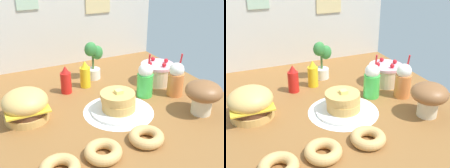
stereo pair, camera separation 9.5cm
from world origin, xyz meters
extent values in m
cube|color=brown|center=(0.00, 0.00, -0.01)|extent=(1.91, 2.15, 0.02)
cube|color=beige|center=(0.00, 1.07, 0.51)|extent=(1.91, 0.03, 1.01)
cube|color=beige|center=(0.36, 1.05, 0.60)|extent=(0.25, 0.01, 0.24)
cylinder|color=white|center=(0.05, -0.01, 0.00)|extent=(0.50, 0.50, 0.00)
cylinder|color=#DBA859|center=(-0.55, 0.17, 0.03)|extent=(0.29, 0.29, 0.05)
cylinder|color=#59331E|center=(-0.55, 0.17, 0.07)|extent=(0.27, 0.27, 0.04)
cube|color=yellow|center=(-0.55, 0.17, 0.10)|extent=(0.28, 0.28, 0.01)
ellipsoid|color=#E5B260|center=(-0.55, 0.17, 0.13)|extent=(0.30, 0.30, 0.17)
cylinder|color=white|center=(0.05, -0.01, 0.01)|extent=(0.39, 0.39, 0.02)
cylinder|color=#E0AD5B|center=(0.05, -0.01, 0.04)|extent=(0.24, 0.24, 0.03)
cylinder|color=#E0AD5B|center=(0.05, -0.01, 0.07)|extent=(0.24, 0.24, 0.03)
cylinder|color=#E0AD5B|center=(0.05, -0.01, 0.10)|extent=(0.24, 0.24, 0.03)
cylinder|color=#E0AD5B|center=(0.04, -0.01, 0.13)|extent=(0.24, 0.24, 0.03)
cube|color=#F7E072|center=(0.05, -0.01, 0.16)|extent=(0.05, 0.05, 0.02)
cylinder|color=beige|center=(0.57, 0.29, 0.07)|extent=(0.27, 0.27, 0.15)
cylinder|color=#F2B2C6|center=(0.57, 0.29, 0.16)|extent=(0.28, 0.28, 0.02)
sphere|color=red|center=(0.66, 0.28, 0.19)|extent=(0.04, 0.04, 0.04)
sphere|color=red|center=(0.58, 0.37, 0.19)|extent=(0.04, 0.04, 0.04)
sphere|color=red|center=(0.49, 0.28, 0.19)|extent=(0.04, 0.04, 0.04)
sphere|color=red|center=(0.58, 0.20, 0.19)|extent=(0.04, 0.04, 0.04)
cylinder|color=red|center=(-0.19, 0.44, 0.08)|extent=(0.09, 0.09, 0.17)
cone|color=red|center=(-0.19, 0.44, 0.20)|extent=(0.07, 0.07, 0.06)
cylinder|color=yellow|center=(-0.01, 0.47, 0.08)|extent=(0.09, 0.09, 0.17)
cone|color=yellow|center=(-0.01, 0.47, 0.20)|extent=(0.07, 0.07, 0.06)
cylinder|color=green|center=(0.35, 0.12, 0.09)|extent=(0.12, 0.12, 0.18)
sphere|color=white|center=(0.35, 0.12, 0.21)|extent=(0.11, 0.11, 0.11)
cylinder|color=red|center=(0.37, 0.12, 0.25)|extent=(0.01, 0.03, 0.18)
cylinder|color=orange|center=(0.57, 0.03, 0.09)|extent=(0.12, 0.12, 0.18)
sphere|color=white|center=(0.57, 0.03, 0.21)|extent=(0.11, 0.11, 0.11)
cylinder|color=red|center=(0.59, 0.03, 0.25)|extent=(0.01, 0.04, 0.18)
torus|color=brown|center=(-0.49, -0.43, 0.04)|extent=(0.20, 0.20, 0.05)
torus|color=tan|center=(-0.24, -0.40, 0.03)|extent=(0.21, 0.21, 0.06)
torus|color=#8CCC8C|center=(-0.24, -0.40, 0.04)|extent=(0.20, 0.20, 0.05)
torus|color=tan|center=(0.04, -0.39, 0.03)|extent=(0.21, 0.21, 0.06)
torus|color=pink|center=(0.04, -0.39, 0.04)|extent=(0.20, 0.20, 0.05)
cylinder|color=white|center=(0.11, 0.61, 0.05)|extent=(0.12, 0.12, 0.09)
cylinder|color=#4C7238|center=(0.11, 0.61, 0.17)|extent=(0.02, 0.02, 0.16)
ellipsoid|color=#38843D|center=(0.15, 0.60, 0.24)|extent=(0.10, 0.07, 0.12)
ellipsoid|color=#38843D|center=(0.11, 0.64, 0.26)|extent=(0.10, 0.07, 0.12)
ellipsoid|color=#38843D|center=(0.09, 0.58, 0.28)|extent=(0.10, 0.07, 0.12)
cylinder|color=beige|center=(0.56, -0.28, 0.06)|extent=(0.14, 0.14, 0.11)
ellipsoid|color=brown|center=(0.56, -0.28, 0.17)|extent=(0.25, 0.25, 0.14)
camera|label=1|loc=(-0.73, -1.51, 1.00)|focal=44.29mm
camera|label=2|loc=(-0.64, -1.55, 1.00)|focal=44.29mm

